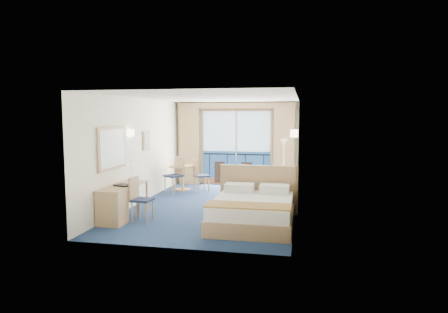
# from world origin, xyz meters

# --- Properties ---
(floor) EXTENTS (6.50, 6.50, 0.00)m
(floor) POSITION_xyz_m (0.00, 0.00, 0.00)
(floor) COLOR navy
(floor) RESTS_ON ground
(room_walls) EXTENTS (4.04, 6.54, 2.72)m
(room_walls) POSITION_xyz_m (0.00, 0.00, 1.78)
(room_walls) COLOR white
(room_walls) RESTS_ON ground
(balcony_door) EXTENTS (2.36, 0.03, 2.52)m
(balcony_door) POSITION_xyz_m (-0.01, 3.22, 1.14)
(balcony_door) COLOR navy
(balcony_door) RESTS_ON room_walls
(curtain_left) EXTENTS (0.65, 0.22, 2.55)m
(curtain_left) POSITION_xyz_m (-1.55, 3.07, 1.28)
(curtain_left) COLOR tan
(curtain_left) RESTS_ON room_walls
(curtain_right) EXTENTS (0.65, 0.22, 2.55)m
(curtain_right) POSITION_xyz_m (1.55, 3.07, 1.28)
(curtain_right) COLOR tan
(curtain_right) RESTS_ON room_walls
(pelmet) EXTENTS (3.80, 0.25, 0.18)m
(pelmet) POSITION_xyz_m (0.00, 3.10, 2.58)
(pelmet) COLOR tan
(pelmet) RESTS_ON room_walls
(mirror) EXTENTS (0.05, 1.25, 0.95)m
(mirror) POSITION_xyz_m (-1.97, -1.50, 1.55)
(mirror) COLOR tan
(mirror) RESTS_ON room_walls
(wall_print) EXTENTS (0.04, 0.42, 0.52)m
(wall_print) POSITION_xyz_m (-1.97, 0.45, 1.60)
(wall_print) COLOR tan
(wall_print) RESTS_ON room_walls
(sconce_left) EXTENTS (0.18, 0.18, 0.18)m
(sconce_left) POSITION_xyz_m (-1.94, -0.60, 1.85)
(sconce_left) COLOR #FFDFB2
(sconce_left) RESTS_ON room_walls
(sconce_right) EXTENTS (0.18, 0.18, 0.18)m
(sconce_right) POSITION_xyz_m (1.94, -0.15, 1.85)
(sconce_right) COLOR #FFDFB2
(sconce_right) RESTS_ON room_walls
(bed) EXTENTS (1.79, 2.13, 1.13)m
(bed) POSITION_xyz_m (1.16, -1.52, 0.32)
(bed) COLOR tan
(bed) RESTS_ON ground
(nightstand) EXTENTS (0.40, 0.38, 0.53)m
(nightstand) POSITION_xyz_m (1.78, -0.15, 0.26)
(nightstand) COLOR tan
(nightstand) RESTS_ON ground
(phone) EXTENTS (0.17, 0.14, 0.07)m
(phone) POSITION_xyz_m (1.79, -0.16, 0.56)
(phone) COLOR white
(phone) RESTS_ON nightstand
(armchair) EXTENTS (0.74, 0.76, 0.62)m
(armchair) POSITION_xyz_m (1.21, 1.77, 0.31)
(armchair) COLOR #40464D
(armchair) RESTS_ON ground
(floor_lamp) EXTENTS (0.22, 0.22, 1.56)m
(floor_lamp) POSITION_xyz_m (1.58, 2.48, 1.19)
(floor_lamp) COLOR silver
(floor_lamp) RESTS_ON ground
(desk) EXTENTS (0.55, 1.59, 0.74)m
(desk) POSITION_xyz_m (-1.72, -1.96, 0.41)
(desk) COLOR tan
(desk) RESTS_ON ground
(desk_chair) EXTENTS (0.45, 0.44, 0.95)m
(desk_chair) POSITION_xyz_m (-1.31, -1.65, 0.54)
(desk_chair) COLOR #1F2648
(desk_chair) RESTS_ON ground
(folder) EXTENTS (0.42, 0.37, 0.03)m
(folder) POSITION_xyz_m (-1.67, -1.64, 0.76)
(folder) COLOR black
(folder) RESTS_ON desk
(desk_lamp) EXTENTS (0.13, 0.13, 0.47)m
(desk_lamp) POSITION_xyz_m (-1.79, -0.93, 1.10)
(desk_lamp) COLOR silver
(desk_lamp) RESTS_ON desk
(round_table) EXTENTS (0.83, 0.83, 0.75)m
(round_table) POSITION_xyz_m (-1.44, 1.93, 0.57)
(round_table) COLOR tan
(round_table) RESTS_ON ground
(table_chair_a) EXTENTS (0.58, 0.58, 0.96)m
(table_chair_a) POSITION_xyz_m (-0.90, 1.86, 0.54)
(table_chair_a) COLOR #1F2648
(table_chair_a) RESTS_ON ground
(table_chair_b) EXTENTS (0.63, 0.63, 1.05)m
(table_chair_b) POSITION_xyz_m (-1.51, 1.54, 0.59)
(table_chair_b) COLOR #1F2648
(table_chair_b) RESTS_ON ground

